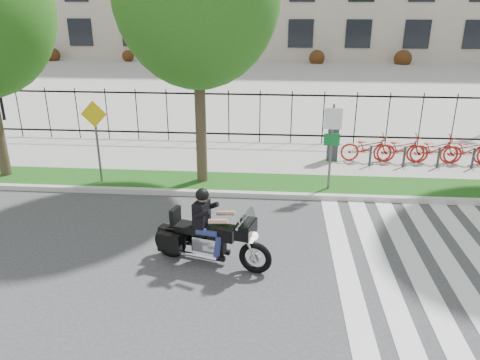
{
  "coord_description": "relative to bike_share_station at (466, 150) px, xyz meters",
  "views": [
    {
      "loc": [
        0.66,
        -8.33,
        5.37
      ],
      "look_at": [
        -0.26,
        3.0,
        0.95
      ],
      "focal_mm": 35.0,
      "sensor_mm": 36.0,
      "label": 1
    }
  ],
  "objects": [
    {
      "name": "ground",
      "position": [
        -7.0,
        -7.2,
        -0.64
      ],
      "size": [
        120.0,
        120.0,
        0.0
      ],
      "primitive_type": "plane",
      "color": "#38383A",
      "rests_on": "ground"
    },
    {
      "name": "curb",
      "position": [
        -7.0,
        -3.1,
        -0.56
      ],
      "size": [
        60.0,
        0.2,
        0.15
      ],
      "primitive_type": "cube",
      "color": "#BAB8AF",
      "rests_on": "ground"
    },
    {
      "name": "grass_verge",
      "position": [
        -7.0,
        -2.25,
        -0.56
      ],
      "size": [
        60.0,
        1.5,
        0.15
      ],
      "primitive_type": "cube",
      "color": "#164812",
      "rests_on": "ground"
    },
    {
      "name": "sidewalk",
      "position": [
        -7.0,
        0.25,
        -0.56
      ],
      "size": [
        60.0,
        3.5,
        0.15
      ],
      "primitive_type": "cube",
      "color": "#A7A49C",
      "rests_on": "ground"
    },
    {
      "name": "plaza",
      "position": [
        -7.0,
        17.8,
        -0.59
      ],
      "size": [
        80.0,
        34.0,
        0.1
      ],
      "primitive_type": "cube",
      "color": "#A7A49C",
      "rests_on": "ground"
    },
    {
      "name": "crosswalk_stripes",
      "position": [
        -2.18,
        -7.2,
        -0.63
      ],
      "size": [
        5.7,
        8.0,
        0.01
      ],
      "primitive_type": null,
      "color": "silver",
      "rests_on": "ground"
    },
    {
      "name": "iron_fence",
      "position": [
        -7.0,
        2.0,
        0.51
      ],
      "size": [
        30.0,
        0.06,
        2.0
      ],
      "primitive_type": null,
      "color": "black",
      "rests_on": "sidewalk"
    },
    {
      "name": "bike_share_station",
      "position": [
        0.0,
        0.0,
        0.0
      ],
      "size": [
        8.89,
        0.86,
        1.5
      ],
      "color": "#2D2D33",
      "rests_on": "sidewalk"
    },
    {
      "name": "sign_pole_regulatory",
      "position": [
        -4.79,
        -2.62,
        1.1
      ],
      "size": [
        0.5,
        0.09,
        2.5
      ],
      "color": "#59595B",
      "rests_on": "grass_verge"
    },
    {
      "name": "sign_pole_warning",
      "position": [
        -11.64,
        -2.62,
        1.11
      ],
      "size": [
        0.78,
        0.09,
        2.49
      ],
      "color": "#59595B",
      "rests_on": "grass_verge"
    },
    {
      "name": "motorcycle_rider",
      "position": [
        -7.69,
        -6.81,
        0.06
      ],
      "size": [
        2.65,
        1.2,
        2.1
      ],
      "color": "black",
      "rests_on": "ground"
    }
  ]
}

